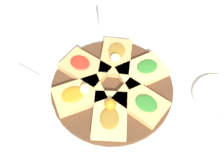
{
  "coord_description": "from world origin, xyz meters",
  "views": [
    {
      "loc": [
        0.31,
        -0.41,
        0.81
      ],
      "look_at": [
        0.0,
        0.0,
        0.04
      ],
      "focal_mm": 42.0,
      "sensor_mm": 36.0,
      "label": 1
    }
  ],
  "objects_px": {
    "plate_left": "(142,16)",
    "plate_right": "(219,95)",
    "serving_board": "(112,88)",
    "napkin_stack": "(21,79)",
    "water_glass": "(106,17)"
  },
  "relations": [
    {
      "from": "napkin_stack",
      "to": "plate_left",
      "type": "bearing_deg",
      "value": 73.27
    },
    {
      "from": "serving_board",
      "to": "plate_right",
      "type": "xyz_separation_m",
      "value": [
        0.32,
        0.21,
        -0.0
      ]
    },
    {
      "from": "serving_board",
      "to": "plate_left",
      "type": "height_order",
      "value": "serving_board"
    },
    {
      "from": "plate_right",
      "to": "napkin_stack",
      "type": "xyz_separation_m",
      "value": [
        -0.62,
        -0.38,
        -0.0
      ]
    },
    {
      "from": "plate_left",
      "to": "plate_right",
      "type": "distance_m",
      "value": 0.48
    },
    {
      "from": "serving_board",
      "to": "plate_left",
      "type": "xyz_separation_m",
      "value": [
        -0.13,
        0.38,
        -0.0
      ]
    },
    {
      "from": "serving_board",
      "to": "water_glass",
      "type": "xyz_separation_m",
      "value": [
        -0.22,
        0.24,
        0.04
      ]
    },
    {
      "from": "plate_left",
      "to": "plate_right",
      "type": "xyz_separation_m",
      "value": [
        0.45,
        -0.17,
        0.0
      ]
    },
    {
      "from": "water_glass",
      "to": "napkin_stack",
      "type": "xyz_separation_m",
      "value": [
        -0.08,
        -0.42,
        -0.05
      ]
    },
    {
      "from": "plate_left",
      "to": "water_glass",
      "type": "distance_m",
      "value": 0.17
    },
    {
      "from": "plate_left",
      "to": "napkin_stack",
      "type": "xyz_separation_m",
      "value": [
        -0.17,
        -0.56,
        -0.0
      ]
    },
    {
      "from": "serving_board",
      "to": "water_glass",
      "type": "bearing_deg",
      "value": 132.07
    },
    {
      "from": "water_glass",
      "to": "serving_board",
      "type": "bearing_deg",
      "value": -47.93
    },
    {
      "from": "plate_right",
      "to": "napkin_stack",
      "type": "height_order",
      "value": "plate_right"
    },
    {
      "from": "plate_left",
      "to": "plate_right",
      "type": "relative_size",
      "value": 1.11
    }
  ]
}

